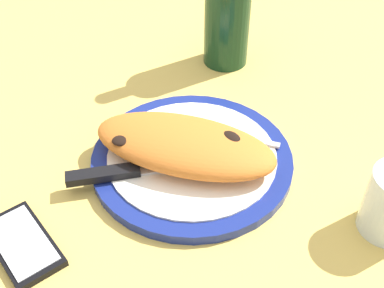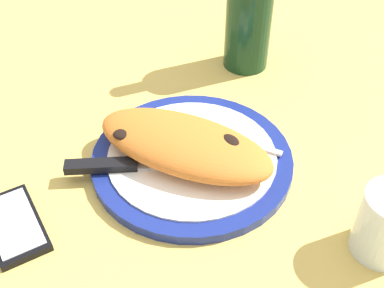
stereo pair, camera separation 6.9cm
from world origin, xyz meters
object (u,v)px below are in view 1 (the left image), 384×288
wine_bottle (228,6)px  calzone (184,145)px  knife (125,172)px  smartphone (22,244)px  plate (192,159)px  fork (211,132)px

wine_bottle → calzone: bearing=97.0°
calzone → knife: calzone is taller
smartphone → wine_bottle: (-9.76, -48.69, 10.35)cm
plate → calzone: 3.41cm
plate → calzone: calzone is taller
calzone → fork: calzone is taller
plate → fork: bearing=-100.3°
fork → wine_bottle: (5.24, -22.21, 8.86)cm
fork → wine_bottle: size_ratio=0.62×
fork → smartphone: bearing=60.5°
calzone → wine_bottle: bearing=-83.0°
plate → knife: (7.09, 7.02, 1.46)cm
knife → plate: bearing=-135.3°
knife → smartphone: size_ratio=1.50×
calzone → smartphone: size_ratio=1.99×
calzone → smartphone: (13.22, 20.35, -3.54)cm
knife → wine_bottle: bearing=-94.7°
plate → smartphone: (14.02, 21.15, -0.32)cm
plate → smartphone: size_ratio=2.15×
fork → knife: bearing=56.9°
smartphone → wine_bottle: size_ratio=0.48×
plate → calzone: bearing=44.5°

